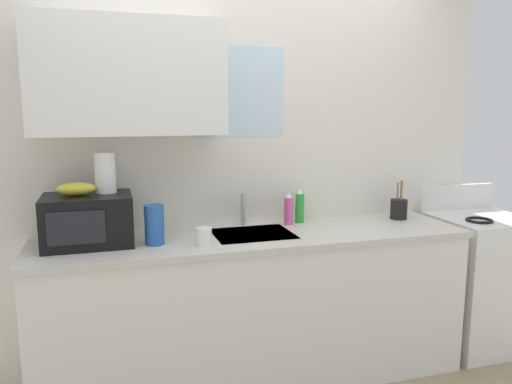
# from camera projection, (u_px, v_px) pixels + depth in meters

# --- Properties ---
(kitchen_wall_assembly) EXTENTS (3.29, 0.42, 2.50)m
(kitchen_wall_assembly) POSITION_uv_depth(u_px,v_px,m) (221.00, 152.00, 3.06)
(kitchen_wall_assembly) COLOR silver
(kitchen_wall_assembly) RESTS_ON ground
(counter_unit) EXTENTS (2.52, 0.63, 0.90)m
(counter_unit) POSITION_uv_depth(u_px,v_px,m) (256.00, 306.00, 2.96)
(counter_unit) COLOR white
(counter_unit) RESTS_ON ground
(sink_faucet) EXTENTS (0.03, 0.03, 0.20)m
(sink_faucet) POSITION_uv_depth(u_px,v_px,m) (243.00, 209.00, 3.09)
(sink_faucet) COLOR #B2B5BA
(sink_faucet) RESTS_ON counter_unit
(stove_range) EXTENTS (0.60, 0.60, 1.08)m
(stove_range) POSITION_uv_depth(u_px,v_px,m) (478.00, 279.00, 3.41)
(stove_range) COLOR white
(stove_range) RESTS_ON ground
(microwave) EXTENTS (0.46, 0.35, 0.27)m
(microwave) POSITION_uv_depth(u_px,v_px,m) (88.00, 220.00, 2.64)
(microwave) COLOR black
(microwave) RESTS_ON counter_unit
(banana_bunch) EXTENTS (0.20, 0.11, 0.07)m
(banana_bunch) POSITION_uv_depth(u_px,v_px,m) (76.00, 189.00, 2.60)
(banana_bunch) COLOR gold
(banana_bunch) RESTS_ON microwave
(paper_towel_roll) EXTENTS (0.11, 0.11, 0.22)m
(paper_towel_roll) POSITION_uv_depth(u_px,v_px,m) (105.00, 173.00, 2.68)
(paper_towel_roll) COLOR white
(paper_towel_roll) RESTS_ON microwave
(dish_soap_bottle_pink) EXTENTS (0.06, 0.06, 0.21)m
(dish_soap_bottle_pink) POSITION_uv_depth(u_px,v_px,m) (289.00, 209.00, 3.11)
(dish_soap_bottle_pink) COLOR #E55999
(dish_soap_bottle_pink) RESTS_ON counter_unit
(dish_soap_bottle_green) EXTENTS (0.06, 0.06, 0.22)m
(dish_soap_bottle_green) POSITION_uv_depth(u_px,v_px,m) (300.00, 206.00, 3.16)
(dish_soap_bottle_green) COLOR green
(dish_soap_bottle_green) RESTS_ON counter_unit
(cereal_canister) EXTENTS (0.10, 0.10, 0.22)m
(cereal_canister) POSITION_uv_depth(u_px,v_px,m) (154.00, 225.00, 2.65)
(cereal_canister) COLOR #2659A5
(cereal_canister) RESTS_ON counter_unit
(mug_white) EXTENTS (0.08, 0.08, 0.09)m
(mug_white) POSITION_uv_depth(u_px,v_px,m) (204.00, 236.00, 2.65)
(mug_white) COLOR white
(mug_white) RESTS_ON counter_unit
(utensil_crock) EXTENTS (0.11, 0.11, 0.26)m
(utensil_crock) POSITION_uv_depth(u_px,v_px,m) (399.00, 209.00, 3.27)
(utensil_crock) COLOR black
(utensil_crock) RESTS_ON counter_unit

